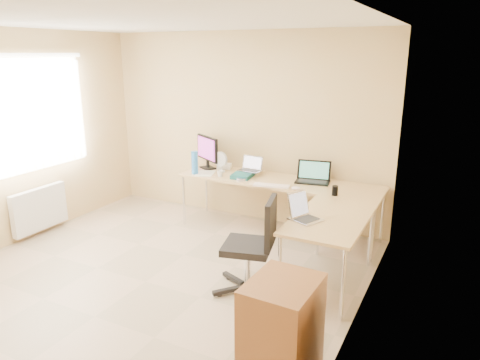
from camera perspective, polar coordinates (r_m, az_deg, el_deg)
The scene contains 24 objects.
floor at distance 4.86m, azimuth -12.05°, elevation -12.66°, with size 4.50×4.50×0.00m, color tan.
ceiling at distance 4.30m, azimuth -14.16°, elevation 19.50°, with size 4.50×4.50×0.00m, color white.
wall_back at distance 6.25m, azimuth 0.32°, elevation 6.75°, with size 4.50×4.50×0.00m, color tan.
wall_right at distance 3.48m, azimuth 14.63°, elevation -1.31°, with size 4.50×4.50×0.00m, color tan.
desk_main at distance 5.84m, azimuth 4.90°, elevation -3.46°, with size 2.65×0.70×0.73m, color tan.
desk_return at distance 4.67m, azimuth 11.37°, elevation -8.87°, with size 0.70×1.30×0.73m, color tan.
monitor at distance 6.26m, azimuth -4.19°, elevation 3.57°, with size 0.54×0.17×0.46m, color black.
book_stack at distance 5.84m, azimuth 0.35°, elevation 0.63°, with size 0.24×0.33×0.05m, color #175655.
laptop_center at distance 5.91m, azimuth 1.29°, elevation 2.06°, with size 0.30×0.23×0.19m, color #9E9FAB.
laptop_black at distance 5.65m, azimuth 9.34°, elevation 0.99°, with size 0.42×0.31×0.27m, color black.
keyboard at distance 5.45m, azimuth 4.05°, elevation -0.71°, with size 0.44×0.12×0.02m, color white.
mouse at distance 5.34m, azimuth 7.20°, elevation -1.05°, with size 0.11×0.07×0.04m, color white.
mug at distance 5.86m, azimuth -2.56°, elevation 0.82°, with size 0.09×0.09×0.08m, color silver.
cd_stack at distance 5.70m, azimuth 0.21°, elevation 0.13°, with size 0.13×0.13×0.03m, color #B1B1D5.
water_bottle at distance 6.00m, azimuth -5.83°, elevation 2.23°, with size 0.09×0.09×0.31m, color #2F81DC.
papers at distance 6.03m, azimuth -4.49°, elevation 0.85°, with size 0.23×0.33×0.01m, color beige.
white_box at distance 6.27m, azimuth -2.03°, elevation 1.78°, with size 0.19×0.14×0.07m, color white.
desk_fan at distance 6.08m, azimuth -2.36°, elevation 2.25°, with size 0.21×0.21×0.26m, color silver.
black_cup at distance 5.20m, azimuth 12.09°, elevation -1.34°, with size 0.07×0.07×0.12m, color black.
laptop_return at distance 4.37m, azimuth 8.49°, elevation -3.80°, with size 0.25×0.32×0.21m, color silver.
office_chair at distance 4.39m, azimuth 0.94°, elevation -8.25°, with size 0.59×0.59×0.99m, color black.
cabinet at distance 3.41m, azimuth 5.37°, elevation -18.77°, with size 0.46×0.57×0.79m, color #945526.
radiator at distance 6.35m, azimuth -24.36°, elevation -3.40°, with size 0.09×0.80×0.55m, color white.
window at distance 6.11m, azimuth -25.77°, elevation 7.33°, with size 0.10×1.80×1.40m, color white.
Camera 1 is at (2.78, -3.26, 2.30)m, focal length 33.23 mm.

